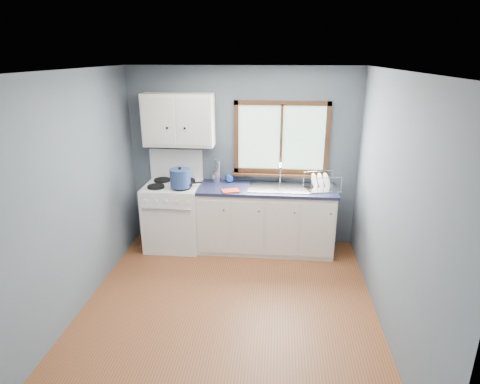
# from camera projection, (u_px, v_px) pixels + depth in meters

# --- Properties ---
(floor) EXTENTS (3.20, 3.60, 0.02)m
(floor) POSITION_uv_depth(u_px,v_px,m) (228.00, 310.00, 4.38)
(floor) COLOR brown
(floor) RESTS_ON ground
(ceiling) EXTENTS (3.20, 3.60, 0.02)m
(ceiling) POSITION_uv_depth(u_px,v_px,m) (225.00, 69.00, 3.55)
(ceiling) COLOR white
(ceiling) RESTS_ON wall_back
(wall_back) EXTENTS (3.20, 0.02, 2.50)m
(wall_back) POSITION_uv_depth(u_px,v_px,m) (243.00, 158.00, 5.67)
(wall_back) COLOR #535E68
(wall_back) RESTS_ON ground
(wall_front) EXTENTS (3.20, 0.02, 2.50)m
(wall_front) POSITION_uv_depth(u_px,v_px,m) (185.00, 314.00, 2.26)
(wall_front) COLOR #535E68
(wall_front) RESTS_ON ground
(wall_left) EXTENTS (0.02, 3.60, 2.50)m
(wall_left) POSITION_uv_depth(u_px,v_px,m) (71.00, 197.00, 4.11)
(wall_left) COLOR #535E68
(wall_left) RESTS_ON ground
(wall_right) EXTENTS (0.02, 3.60, 2.50)m
(wall_right) POSITION_uv_depth(u_px,v_px,m) (394.00, 208.00, 3.82)
(wall_right) COLOR #535E68
(wall_right) RESTS_ON ground
(gas_range) EXTENTS (0.76, 0.69, 1.36)m
(gas_range) POSITION_uv_depth(u_px,v_px,m) (174.00, 214.00, 5.68)
(gas_range) COLOR white
(gas_range) RESTS_ON floor
(base_cabinets) EXTENTS (1.85, 0.60, 0.88)m
(base_cabinets) POSITION_uv_depth(u_px,v_px,m) (266.00, 222.00, 5.61)
(base_cabinets) COLOR silver
(base_cabinets) RESTS_ON floor
(countertop) EXTENTS (1.89, 0.64, 0.04)m
(countertop) POSITION_uv_depth(u_px,v_px,m) (266.00, 189.00, 5.45)
(countertop) COLOR black
(countertop) RESTS_ON base_cabinets
(sink) EXTENTS (0.84, 0.46, 0.44)m
(sink) POSITION_uv_depth(u_px,v_px,m) (280.00, 192.00, 5.45)
(sink) COLOR silver
(sink) RESTS_ON countertop
(window) EXTENTS (1.36, 0.10, 1.03)m
(window) POSITION_uv_depth(u_px,v_px,m) (281.00, 143.00, 5.51)
(window) COLOR #9EC6A8
(window) RESTS_ON wall_back
(upper_cabinets) EXTENTS (0.95, 0.35, 0.70)m
(upper_cabinets) POSITION_uv_depth(u_px,v_px,m) (179.00, 120.00, 5.39)
(upper_cabinets) COLOR silver
(upper_cabinets) RESTS_ON wall_back
(skillet) EXTENTS (0.40, 0.34, 0.05)m
(skillet) POSITION_uv_depth(u_px,v_px,m) (183.00, 184.00, 5.38)
(skillet) COLOR black
(skillet) RESTS_ON gas_range
(stockpot) EXTENTS (0.34, 0.34, 0.28)m
(stockpot) POSITION_uv_depth(u_px,v_px,m) (180.00, 178.00, 5.32)
(stockpot) COLOR navy
(stockpot) RESTS_ON gas_range
(utensil_crock) EXTENTS (0.12, 0.12, 0.37)m
(utensil_crock) POSITION_uv_depth(u_px,v_px,m) (216.00, 177.00, 5.67)
(utensil_crock) COLOR silver
(utensil_crock) RESTS_ON countertop
(thermos) EXTENTS (0.09, 0.09, 0.31)m
(thermos) POSITION_uv_depth(u_px,v_px,m) (218.00, 172.00, 5.63)
(thermos) COLOR silver
(thermos) RESTS_ON countertop
(soap_bottle) EXTENTS (0.13, 0.13, 0.26)m
(soap_bottle) POSITION_uv_depth(u_px,v_px,m) (230.00, 174.00, 5.60)
(soap_bottle) COLOR #1F48AF
(soap_bottle) RESTS_ON countertop
(dish_towel) EXTENTS (0.26, 0.23, 0.02)m
(dish_towel) POSITION_uv_depth(u_px,v_px,m) (230.00, 191.00, 5.29)
(dish_towel) COLOR red
(dish_towel) RESTS_ON countertop
(dish_rack) EXTENTS (0.50, 0.43, 0.23)m
(dish_rack) POSITION_uv_depth(u_px,v_px,m) (321.00, 185.00, 5.36)
(dish_rack) COLOR silver
(dish_rack) RESTS_ON countertop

